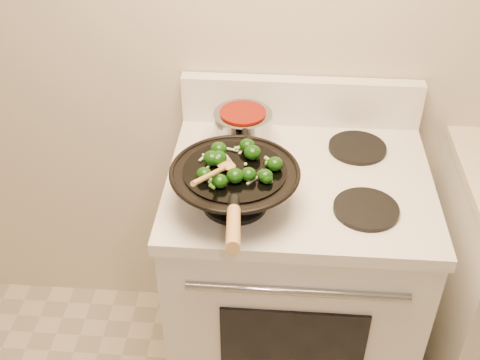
{
  "coord_description": "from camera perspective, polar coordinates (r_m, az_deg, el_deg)",
  "views": [
    {
      "loc": [
        -0.11,
        -0.26,
        1.98
      ],
      "look_at": [
        -0.2,
        1.01,
        1.01
      ],
      "focal_mm": 45.0,
      "sensor_mm": 36.0,
      "label": 1
    }
  ],
  "objects": [
    {
      "name": "saucepan",
      "position": [
        1.87,
        0.27,
        5.04
      ],
      "size": [
        0.18,
        0.29,
        0.11
      ],
      "color": "gray",
      "rests_on": "stove"
    },
    {
      "name": "wok",
      "position": [
        1.62,
        -0.49,
        -0.46
      ],
      "size": [
        0.35,
        0.58,
        0.22
      ],
      "color": "black",
      "rests_on": "stove"
    },
    {
      "name": "stirfry",
      "position": [
        1.59,
        -0.44,
        1.59
      ],
      "size": [
        0.23,
        0.21,
        0.04
      ],
      "color": "#0E3308",
      "rests_on": "wok"
    },
    {
      "name": "wooden_spoon",
      "position": [
        1.53,
        -2.16,
        0.87
      ],
      "size": [
        0.1,
        0.23,
        0.1
      ],
      "color": "#B38146",
      "rests_on": "wok"
    },
    {
      "name": "stove",
      "position": [
        2.09,
        4.94,
        -9.44
      ],
      "size": [
        0.78,
        0.67,
        1.08
      ],
      "color": "white",
      "rests_on": "ground"
    }
  ]
}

